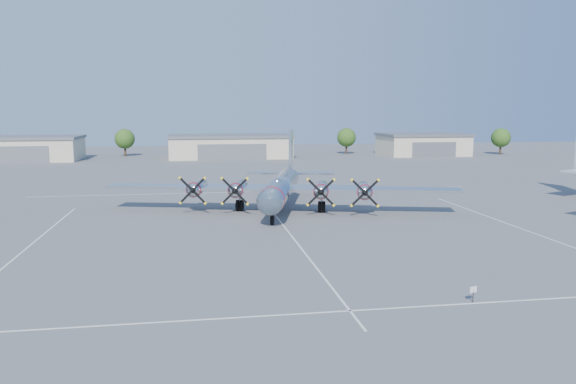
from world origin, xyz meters
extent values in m
plane|color=#565659|center=(0.00, 0.00, 0.00)|extent=(260.00, 260.00, 0.00)
cube|color=silver|center=(-22.00, -5.00, 0.01)|extent=(0.15, 40.00, 0.01)
cube|color=silver|center=(0.00, -5.00, 0.01)|extent=(0.15, 40.00, 0.01)
cube|color=silver|center=(22.00, -5.00, 0.01)|extent=(0.15, 40.00, 0.01)
cube|color=silver|center=(0.00, -22.00, 0.01)|extent=(60.00, 0.15, 0.01)
cube|color=silver|center=(0.00, 25.00, 0.01)|extent=(60.00, 0.15, 0.01)
cube|color=beige|center=(-45.00, 82.00, 2.40)|extent=(22.00, 14.00, 4.80)
cube|color=slate|center=(-45.00, 82.00, 5.10)|extent=(22.60, 14.60, 0.60)
cube|color=slate|center=(-45.00, 74.95, 1.80)|extent=(12.10, 0.20, 3.60)
cube|color=beige|center=(0.00, 82.00, 2.40)|extent=(28.00, 14.00, 4.80)
cube|color=slate|center=(0.00, 82.00, 5.10)|extent=(28.60, 14.60, 0.60)
cube|color=slate|center=(0.00, 74.95, 1.80)|extent=(15.40, 0.20, 3.60)
cube|color=beige|center=(48.00, 82.00, 2.40)|extent=(20.00, 14.00, 4.80)
cube|color=slate|center=(48.00, 82.00, 5.10)|extent=(20.60, 14.60, 0.60)
cube|color=slate|center=(48.00, 74.95, 1.80)|extent=(11.00, 0.20, 3.60)
cylinder|color=#382619|center=(-25.00, 90.00, 1.40)|extent=(0.50, 0.50, 2.80)
sphere|color=#254C15|center=(-25.00, 90.00, 4.24)|extent=(4.80, 4.80, 4.80)
cylinder|color=#382619|center=(30.00, 88.00, 1.40)|extent=(0.50, 0.50, 2.80)
sphere|color=#254C15|center=(30.00, 88.00, 4.24)|extent=(4.80, 4.80, 4.80)
cylinder|color=#382619|center=(68.00, 80.00, 1.40)|extent=(0.50, 0.50, 2.80)
sphere|color=#254C15|center=(68.00, 80.00, 4.24)|extent=(4.80, 4.80, 4.80)
cylinder|color=black|center=(7.46, -21.83, 0.37)|extent=(0.05, 0.05, 0.73)
cube|color=white|center=(7.46, -21.83, 0.78)|extent=(0.49, 0.20, 0.37)
camera|label=1|loc=(-8.36, -51.05, 11.11)|focal=35.00mm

